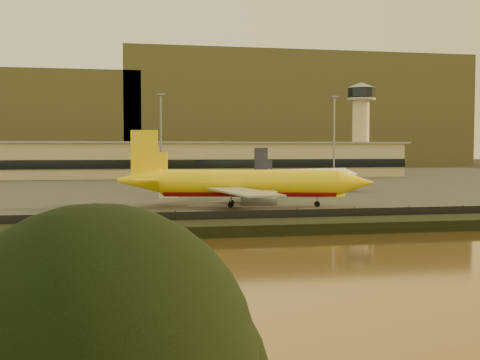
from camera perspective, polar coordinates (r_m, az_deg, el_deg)
The scene contains 12 objects.
ground at distance 91.69m, azimuth 1.91°, elevation -3.52°, with size 900.00×900.00×0.00m, color black.
embankment at distance 75.25m, azimuth 4.82°, elevation -4.42°, with size 320.00×7.00×1.40m, color black.
tarmac at distance 185.20m, azimuth -4.68°, elevation -0.20°, with size 320.00×220.00×0.20m, color #2D2D2D.
perimeter_fence at distance 79.01m, azimuth 4.02°, elevation -3.62°, with size 300.00×0.05×2.20m, color black.
terminal_building at distance 214.46m, azimuth -9.45°, elevation 1.85°, with size 202.00×25.00×12.60m.
control_tower at distance 237.91m, azimuth 11.38°, elevation 5.65°, with size 11.20×11.20×35.50m.
apron_light_masts at distance 167.65m, azimuth 1.18°, elevation 4.81°, with size 152.20×12.20×25.40m.
distant_hills at distance 429.30m, azimuth -11.10°, elevation 5.75°, with size 470.00×160.00×70.00m.
dhl_cargo_jet at distance 105.48m, azimuth 0.46°, elevation -0.36°, with size 44.72×43.05×13.45m.
white_narrowbody_jet at distance 154.27m, azimuth 6.29°, elevation 0.35°, with size 34.56×32.64×10.41m.
gse_vehicle_yellow at distance 128.65m, azimuth 8.93°, elevation -1.17°, with size 4.16×1.87×1.87m, color yellow.
gse_vehicle_white at distance 125.03m, azimuth -6.81°, elevation -1.32°, with size 3.70×1.67×1.67m, color silver.
Camera 1 is at (-20.39, -88.79, 10.40)m, focal length 45.00 mm.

